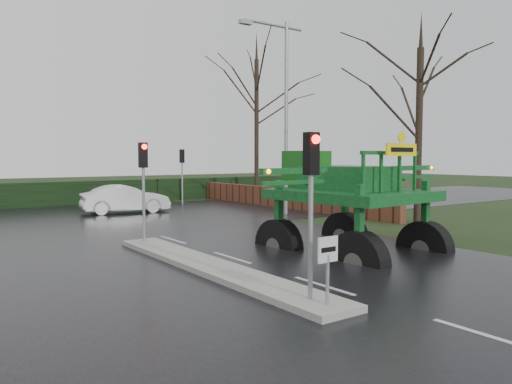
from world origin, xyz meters
TOP-DOWN VIEW (x-y plane):
  - ground at (0.00, 0.00)m, footprint 140.00×140.00m
  - road_main at (0.00, 10.00)m, footprint 14.00×80.00m
  - road_cross at (0.00, 16.00)m, footprint 80.00×12.00m
  - median_island at (-1.30, 3.00)m, footprint 1.20×10.00m
  - hedge_row at (0.00, 24.00)m, footprint 44.00×0.90m
  - brick_wall at (10.50, 16.00)m, footprint 0.40×20.00m
  - keep_left_sign at (-1.30, -1.50)m, footprint 0.50×0.07m
  - traffic_signal_near at (-1.30, -1.01)m, footprint 0.26×0.33m
  - traffic_signal_mid at (-1.30, 7.49)m, footprint 0.26×0.33m
  - traffic_signal_far at (6.50, 20.01)m, footprint 0.26×0.33m
  - street_light_right at (8.19, 12.00)m, footprint 3.85×0.30m
  - tree_right_near at (11.50, 6.00)m, footprint 5.60×5.60m
  - tree_right_far at (13.00, 21.00)m, footprint 7.00×7.00m
  - crop_sprayer at (2.56, 1.52)m, footprint 8.48×5.57m
  - white_sedan at (1.81, 17.48)m, footprint 4.78×2.26m

SIDE VIEW (x-z plane):
  - ground at x=0.00m, z-range 0.00..0.00m
  - white_sedan at x=1.81m, z-range -0.76..0.76m
  - road_main at x=0.00m, z-range -0.01..0.01m
  - road_cross at x=0.00m, z-range 0.00..0.02m
  - median_island at x=-1.30m, z-range 0.01..0.17m
  - brick_wall at x=10.50m, z-range 0.00..1.20m
  - hedge_row at x=0.00m, z-range 0.00..1.50m
  - keep_left_sign at x=-1.30m, z-range 0.38..1.73m
  - crop_sprayer at x=2.56m, z-range -0.13..4.62m
  - traffic_signal_near at x=-1.30m, z-range 0.83..4.35m
  - traffic_signal_mid at x=-1.30m, z-range 0.83..4.35m
  - traffic_signal_far at x=6.50m, z-range 0.83..4.35m
  - tree_right_near at x=11.50m, z-range 0.38..10.02m
  - street_light_right at x=8.19m, z-range 0.99..10.99m
  - tree_right_far at x=13.00m, z-range 0.47..12.52m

